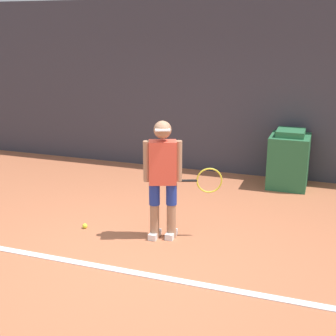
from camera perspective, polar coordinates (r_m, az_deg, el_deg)
The scene contains 6 objects.
ground_plane at distance 5.85m, azimuth -2.95°, elevation -9.91°, with size 24.00×24.00×0.00m, color #B76642.
back_wall at distance 8.67m, azimuth 5.90°, elevation 9.64°, with size 24.00×0.10×3.13m.
court_baseline at distance 5.38m, azimuth -5.31°, elevation -12.40°, with size 21.60×0.10×0.01m.
tennis_player at distance 5.85m, azimuth -0.50°, elevation -0.89°, with size 0.94×0.46×1.54m.
tennis_ball at distance 6.51m, azimuth -10.10°, elevation -6.96°, with size 0.07×0.07×0.07m.
covered_chair at distance 8.21m, azimuth 14.51°, elevation 1.00°, with size 0.65×0.73×0.99m.
Camera 1 is at (2.01, -4.83, 2.61)m, focal length 50.00 mm.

